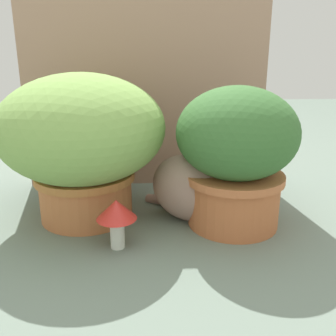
{
  "coord_description": "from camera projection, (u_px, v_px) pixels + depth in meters",
  "views": [
    {
      "loc": [
        0.05,
        -1.06,
        0.56
      ],
      "look_at": [
        0.12,
        0.1,
        0.18
      ],
      "focal_mm": 40.92,
      "sensor_mm": 36.0,
      "label": 1
    }
  ],
  "objects": [
    {
      "name": "leafy_planter",
      "position": [
        236.0,
        152.0,
        1.18
      ],
      "size": [
        0.37,
        0.37,
        0.44
      ],
      "color": "#C1693D",
      "rests_on": "ground"
    },
    {
      "name": "mushroom_ornament_pink",
      "position": [
        80.0,
        204.0,
        1.21
      ],
      "size": [
        0.09,
        0.09,
        0.11
      ],
      "color": "#EBE8C4",
      "rests_on": "ground"
    },
    {
      "name": "cat",
      "position": [
        192.0,
        185.0,
        1.24
      ],
      "size": [
        0.32,
        0.33,
        0.32
      ],
      "color": "#A28173",
      "rests_on": "ground"
    },
    {
      "name": "grass_planter",
      "position": [
        82.0,
        138.0,
        1.23
      ],
      "size": [
        0.54,
        0.54,
        0.48
      ],
      "color": "#C16F40",
      "rests_on": "ground"
    },
    {
      "name": "cardboard_backdrop",
      "position": [
        146.0,
        85.0,
        1.51
      ],
      "size": [
        0.96,
        0.03,
        0.81
      ],
      "primitive_type": "cube",
      "color": "tan",
      "rests_on": "ground"
    },
    {
      "name": "mushroom_ornament_red",
      "position": [
        117.0,
        213.0,
        1.07
      ],
      "size": [
        0.12,
        0.12,
        0.15
      ],
      "color": "silver",
      "rests_on": "ground"
    },
    {
      "name": "ground_plane",
      "position": [
        133.0,
        235.0,
        1.18
      ],
      "size": [
        6.0,
        6.0,
        0.0
      ],
      "primitive_type": "plane",
      "color": "slate"
    }
  ]
}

